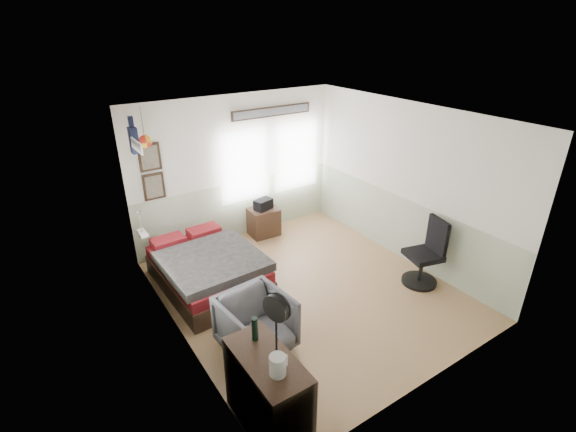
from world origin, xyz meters
name	(u,v)px	position (x,y,z in m)	size (l,w,h in m)	color
ground_plane	(307,290)	(0.00, 0.00, -0.01)	(4.00, 4.50, 0.01)	#A47F4F
room_shell	(297,192)	(-0.08, 0.19, 1.61)	(4.02, 4.52, 2.71)	white
wall_decor	(180,141)	(-1.10, 1.96, 2.10)	(3.55, 1.32, 1.44)	#3A291A
bed	(208,269)	(-1.23, 0.96, 0.30)	(1.45, 1.96, 0.61)	#372014
dresser	(268,392)	(-1.74, -1.71, 0.45)	(0.48, 1.00, 0.90)	#372014
armchair	(256,324)	(-1.28, -0.66, 0.38)	(0.81, 0.83, 0.76)	#4C4B53
nightstand	(264,222)	(0.39, 1.99, 0.27)	(0.55, 0.44, 0.55)	#372014
task_chair	(426,258)	(1.68, -0.84, 0.45)	(0.59, 0.59, 1.10)	black
kettle	(278,365)	(-1.75, -1.93, 1.00)	(0.18, 0.16, 0.21)	silver
bottle	(255,329)	(-1.70, -1.42, 1.03)	(0.07, 0.07, 0.27)	black
stand_fan	(277,309)	(-1.63, -1.73, 1.45)	(0.16, 0.28, 0.71)	black
black_bag	(263,204)	(0.39, 1.99, 0.64)	(0.34, 0.22, 0.20)	black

